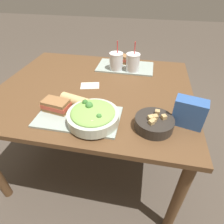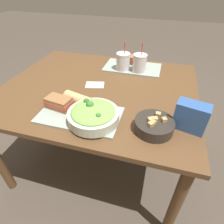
{
  "view_description": "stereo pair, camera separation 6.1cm",
  "coord_description": "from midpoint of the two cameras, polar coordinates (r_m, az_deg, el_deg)",
  "views": [
    {
      "loc": [
        0.34,
        -1.07,
        1.38
      ],
      "look_at": [
        0.19,
        -0.35,
        0.81
      ],
      "focal_mm": 30.0,
      "sensor_mm": 36.0,
      "label": 1
    },
    {
      "loc": [
        0.4,
        -1.06,
        1.38
      ],
      "look_at": [
        0.19,
        -0.35,
        0.81
      ],
      "focal_mm": 30.0,
      "sensor_mm": 36.0,
      "label": 2
    }
  ],
  "objects": [
    {
      "name": "chip_bag",
      "position": [
        1.0,
        24.55,
        -1.33
      ],
      "size": [
        0.17,
        0.11,
        0.15
      ],
      "rotation": [
        0.0,
        0.0,
        -0.24
      ],
      "color": "#335BA3",
      "rests_on": "dining_table"
    },
    {
      "name": "dining_table",
      "position": [
        1.34,
        -2.54,
        4.64
      ],
      "size": [
        1.3,
        1.09,
        0.73
      ],
      "color": "brown",
      "rests_on": "ground_plane"
    },
    {
      "name": "tray_far",
      "position": [
        1.57,
        7.36,
        13.31
      ],
      "size": [
        0.45,
        0.25,
        0.01
      ],
      "color": "#99A89E",
      "rests_on": "dining_table"
    },
    {
      "name": "soup_bowl",
      "position": [
        0.95,
        14.49,
        -3.89
      ],
      "size": [
        0.19,
        0.19,
        0.08
      ],
      "color": "#2D2823",
      "rests_on": "dining_table"
    },
    {
      "name": "salad_bowl",
      "position": [
        0.96,
        -3.91,
        -0.78
      ],
      "size": [
        0.27,
        0.27,
        0.1
      ],
      "color": "beige",
      "rests_on": "tray_near"
    },
    {
      "name": "sandwich_near",
      "position": [
        1.08,
        -14.36,
        2.7
      ],
      "size": [
        0.16,
        0.11,
        0.06
      ],
      "rotation": [
        0.0,
        0.0,
        -0.16
      ],
      "color": "olive",
      "rests_on": "tray_near"
    },
    {
      "name": "drink_cup_red",
      "position": [
        1.47,
        9.61,
        14.29
      ],
      "size": [
        0.1,
        0.1,
        0.22
      ],
      "color": "silver",
      "rests_on": "tray_far"
    },
    {
      "name": "sandwich_far",
      "position": [
        1.63,
        6.33,
        15.74
      ],
      "size": [
        0.16,
        0.11,
        0.06
      ],
      "rotation": [
        0.0,
        0.0,
        -0.27
      ],
      "color": "olive",
      "rests_on": "tray_far"
    },
    {
      "name": "drink_cup_dark",
      "position": [
        1.49,
        4.57,
        14.93
      ],
      "size": [
        0.1,
        0.1,
        0.22
      ],
      "color": "silver",
      "rests_on": "tray_far"
    },
    {
      "name": "baguette_near",
      "position": [
        1.09,
        -8.59,
        3.82
      ],
      "size": [
        0.19,
        0.11,
        0.06
      ],
      "rotation": [
        0.0,
        0.0,
        1.31
      ],
      "color": "tan",
      "rests_on": "tray_near"
    },
    {
      "name": "napkin_folded",
      "position": [
        1.31,
        -3.91,
        8.24
      ],
      "size": [
        0.14,
        0.12,
        0.0
      ],
      "color": "silver",
      "rests_on": "dining_table"
    },
    {
      "name": "ground_plane",
      "position": [
        1.78,
        -1.96,
        -13.11
      ],
      "size": [
        12.0,
        12.0,
        0.0
      ],
      "primitive_type": "plane",
      "color": "#4C4238"
    },
    {
      "name": "tray_near",
      "position": [
        1.03,
        -8.1,
        -0.95
      ],
      "size": [
        0.45,
        0.25,
        0.01
      ],
      "color": "#99A89E",
      "rests_on": "dining_table"
    },
    {
      "name": "baguette_far",
      "position": [
        1.64,
        6.14,
        16.0
      ],
      "size": [
        0.15,
        0.07,
        0.06
      ],
      "rotation": [
        0.0,
        0.0,
        1.61
      ],
      "color": "tan",
      "rests_on": "tray_far"
    }
  ]
}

